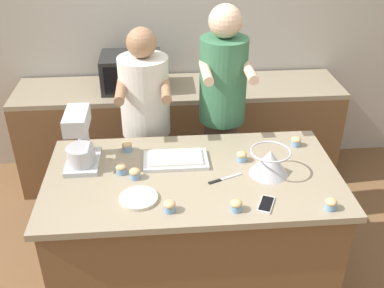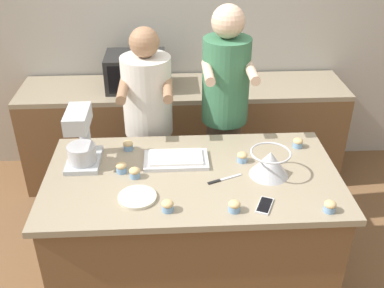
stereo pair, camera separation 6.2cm
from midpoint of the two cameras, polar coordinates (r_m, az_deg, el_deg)
name	(u,v)px [view 1 (the left image)]	position (r m, az deg, el deg)	size (l,w,h in m)	color
ground_plane	(193,284)	(3.28, -0.50, -17.41)	(16.00, 16.00, 0.00)	brown
back_wall	(176,24)	(4.08, -2.45, 15.00)	(10.00, 0.06, 2.70)	#B2ADA3
island_counter	(193,234)	(2.95, -0.54, -11.31)	(1.74, 0.94, 0.93)	brown
back_counter	(180,132)	(4.09, -1.96, 1.48)	(2.80, 0.60, 0.91)	brown
person_left	(147,132)	(3.31, -6.31, 1.53)	(0.36, 0.51, 1.62)	#33384C
person_right	(222,119)	(3.29, 3.26, 3.23)	(0.35, 0.51, 1.76)	brown
stand_mixer	(80,142)	(2.76, -14.64, 0.26)	(0.20, 0.30, 0.36)	#B2B7BC
mixing_bowl	(270,162)	(2.66, 9.17, -2.22)	(0.24, 0.24, 0.16)	#BCBCC1
baking_tray	(176,159)	(2.77, -2.73, -1.98)	(0.40, 0.23, 0.04)	silver
microwave_oven	(131,72)	(3.84, -8.17, 9.06)	(0.49, 0.38, 0.29)	black
cell_phone	(266,204)	(2.45, 8.68, -7.58)	(0.12, 0.16, 0.01)	silver
small_plate	(139,198)	(2.48, -7.52, -6.84)	(0.21, 0.21, 0.02)	beige
knife	(223,179)	(2.62, 3.28, -4.47)	(0.21, 0.10, 0.01)	#BCBCC1
cupcake_0	(331,204)	(2.48, 16.54, -7.29)	(0.06, 0.06, 0.06)	#759EC6
cupcake_1	(236,205)	(2.38, 4.89, -7.76)	(0.06, 0.06, 0.06)	#759EC6
cupcake_2	(242,156)	(2.79, 5.70, -1.55)	(0.06, 0.06, 0.06)	#759EC6
cupcake_3	(170,206)	(2.37, -3.62, -7.88)	(0.06, 0.06, 0.06)	#759EC6
cupcake_4	(121,169)	(2.69, -9.64, -3.10)	(0.06, 0.06, 0.06)	#759EC6
cupcake_5	(296,141)	(3.00, 12.50, 0.35)	(0.06, 0.06, 0.06)	#759EC6
cupcake_6	(127,146)	(2.91, -8.86, -0.28)	(0.06, 0.06, 0.06)	#759EC6
cupcake_7	(135,173)	(2.64, -7.94, -3.73)	(0.06, 0.06, 0.06)	#759EC6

